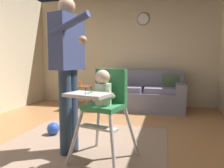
{
  "coord_description": "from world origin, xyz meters",
  "views": [
    {
      "loc": [
        1.06,
        -2.29,
        1.04
      ],
      "look_at": [
        0.49,
        -0.04,
        0.8
      ],
      "focal_mm": 34.27,
      "sensor_mm": 36.0,
      "label": 1
    }
  ],
  "objects_px": {
    "couch": "(144,94)",
    "high_chair": "(104,97)",
    "toy_ball": "(53,129)",
    "wall_clock": "(143,19)",
    "adult_standing": "(68,67)",
    "sippy_cup": "(80,84)",
    "side_table": "(81,92)"
  },
  "relations": [
    {
      "from": "toy_ball",
      "to": "wall_clock",
      "type": "relative_size",
      "value": 0.62
    },
    {
      "from": "couch",
      "to": "sippy_cup",
      "type": "distance_m",
      "value": 1.44
    },
    {
      "from": "couch",
      "to": "toy_ball",
      "type": "xyz_separation_m",
      "value": [
        -1.1,
        -2.03,
        -0.24
      ]
    },
    {
      "from": "toy_ball",
      "to": "wall_clock",
      "type": "xyz_separation_m",
      "value": [
        1.0,
        2.5,
        1.97
      ]
    },
    {
      "from": "toy_ball",
      "to": "side_table",
      "type": "bearing_deg",
      "value": 98.38
    },
    {
      "from": "wall_clock",
      "to": "sippy_cup",
      "type": "bearing_deg",
      "value": -146.32
    },
    {
      "from": "high_chair",
      "to": "side_table",
      "type": "xyz_separation_m",
      "value": [
        -1.18,
        2.24,
        -0.3
      ]
    },
    {
      "from": "adult_standing",
      "to": "couch",
      "type": "bearing_deg",
      "value": 88.6
    },
    {
      "from": "toy_ball",
      "to": "sippy_cup",
      "type": "height_order",
      "value": "sippy_cup"
    },
    {
      "from": "high_chair",
      "to": "wall_clock",
      "type": "xyz_separation_m",
      "value": [
        0.06,
        3.09,
        1.37
      ]
    },
    {
      "from": "high_chair",
      "to": "adult_standing",
      "type": "height_order",
      "value": "adult_standing"
    },
    {
      "from": "side_table",
      "to": "wall_clock",
      "type": "bearing_deg",
      "value": 34.23
    },
    {
      "from": "side_table",
      "to": "toy_ball",
      "type": "bearing_deg",
      "value": -81.62
    },
    {
      "from": "couch",
      "to": "wall_clock",
      "type": "xyz_separation_m",
      "value": [
        -0.1,
        0.48,
        1.72
      ]
    },
    {
      "from": "side_table",
      "to": "sippy_cup",
      "type": "relative_size",
      "value": 5.2
    },
    {
      "from": "wall_clock",
      "to": "toy_ball",
      "type": "bearing_deg",
      "value": -111.77
    },
    {
      "from": "couch",
      "to": "toy_ball",
      "type": "height_order",
      "value": "couch"
    },
    {
      "from": "sippy_cup",
      "to": "adult_standing",
      "type": "bearing_deg",
      "value": -70.38
    },
    {
      "from": "couch",
      "to": "side_table",
      "type": "height_order",
      "value": "couch"
    },
    {
      "from": "adult_standing",
      "to": "sippy_cup",
      "type": "bearing_deg",
      "value": 121.67
    },
    {
      "from": "adult_standing",
      "to": "wall_clock",
      "type": "distance_m",
      "value": 3.22
    },
    {
      "from": "couch",
      "to": "toy_ball",
      "type": "relative_size",
      "value": 9.73
    },
    {
      "from": "adult_standing",
      "to": "toy_ball",
      "type": "height_order",
      "value": "adult_standing"
    },
    {
      "from": "wall_clock",
      "to": "high_chair",
      "type": "bearing_deg",
      "value": -91.12
    },
    {
      "from": "high_chair",
      "to": "sippy_cup",
      "type": "height_order",
      "value": "high_chair"
    },
    {
      "from": "couch",
      "to": "high_chair",
      "type": "xyz_separation_m",
      "value": [
        -0.16,
        -2.61,
        0.35
      ]
    },
    {
      "from": "high_chair",
      "to": "adult_standing",
      "type": "relative_size",
      "value": 0.56
    },
    {
      "from": "toy_ball",
      "to": "high_chair",
      "type": "bearing_deg",
      "value": -31.77
    },
    {
      "from": "sippy_cup",
      "to": "wall_clock",
      "type": "xyz_separation_m",
      "value": [
        1.27,
        0.85,
        1.48
      ]
    },
    {
      "from": "sippy_cup",
      "to": "wall_clock",
      "type": "relative_size",
      "value": 0.35
    },
    {
      "from": "high_chair",
      "to": "toy_ball",
      "type": "relative_size",
      "value": 5.48
    },
    {
      "from": "couch",
      "to": "high_chair",
      "type": "bearing_deg",
      "value": -3.45
    }
  ]
}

